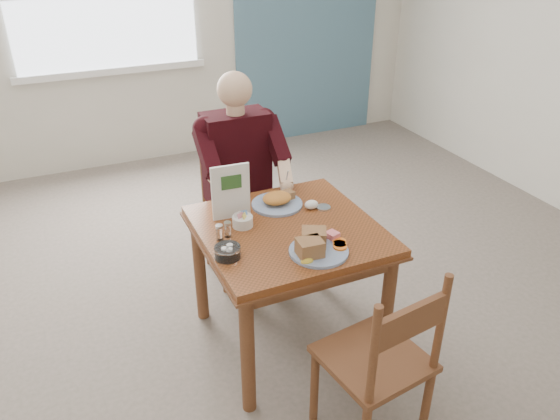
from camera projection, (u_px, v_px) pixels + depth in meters
name	position (u px, v px, depth m)	size (l,w,h in m)	color
floor	(287.00, 337.00, 3.20)	(6.00, 6.00, 0.00)	#625A4F
wall_back	(150.00, 13.00, 4.94)	(5.50, 5.50, 0.00)	beige
accent_panel	(308.00, 3.00, 5.50)	(1.60, 0.02, 2.80)	slate
lemon_wedge	(307.00, 261.00, 2.53)	(0.06, 0.04, 0.03)	gold
napkin	(311.00, 205.00, 3.00)	(0.08, 0.06, 0.05)	white
metal_dish	(323.00, 207.00, 3.02)	(0.08, 0.08, 0.01)	silver
table	(288.00, 245.00, 2.89)	(0.92, 0.92, 0.75)	brown
chair_far	(237.00, 207.00, 3.61)	(0.42, 0.42, 0.95)	brown
chair_near	(381.00, 363.00, 2.35)	(0.47, 0.47, 0.95)	brown
diner	(240.00, 166.00, 3.38)	(0.53, 0.56, 1.39)	gray
near_plate	(316.00, 246.00, 2.61)	(0.34, 0.34, 0.10)	white
far_plate	(278.00, 200.00, 3.04)	(0.32, 0.32, 0.08)	white
caddy	(243.00, 221.00, 2.83)	(0.13, 0.13, 0.08)	white
shakers	(224.00, 231.00, 2.72)	(0.09, 0.06, 0.08)	white
creamer	(228.00, 252.00, 2.57)	(0.14, 0.14, 0.06)	white
menu	(231.00, 192.00, 2.86)	(0.21, 0.03, 0.30)	white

